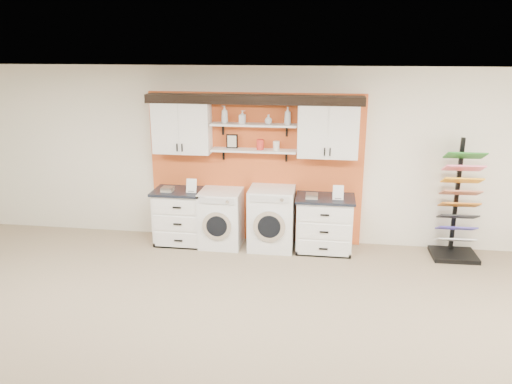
% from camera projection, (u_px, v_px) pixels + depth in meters
% --- Properties ---
extents(ceiling, '(10.00, 10.00, 0.00)m').
position_uv_depth(ceiling, '(179.00, 87.00, 3.75)').
color(ceiling, white).
rests_on(ceiling, wall_back).
extents(wall_back, '(10.00, 0.00, 10.00)m').
position_uv_depth(wall_back, '(256.00, 156.00, 7.95)').
color(wall_back, silver).
rests_on(wall_back, floor).
extents(accent_panel, '(3.40, 0.07, 2.40)m').
position_uv_depth(accent_panel, '(255.00, 169.00, 7.97)').
color(accent_panel, '#CE5523').
rests_on(accent_panel, wall_back).
extents(upper_cabinet_left, '(0.90, 0.35, 0.84)m').
position_uv_depth(upper_cabinet_left, '(182.00, 126.00, 7.77)').
color(upper_cabinet_left, white).
rests_on(upper_cabinet_left, wall_back).
extents(upper_cabinet_right, '(0.90, 0.35, 0.84)m').
position_uv_depth(upper_cabinet_right, '(328.00, 130.00, 7.46)').
color(upper_cabinet_right, white).
rests_on(upper_cabinet_right, wall_back).
extents(shelf_lower, '(1.32, 0.28, 0.03)m').
position_uv_depth(shelf_lower, '(254.00, 150.00, 7.72)').
color(shelf_lower, white).
rests_on(shelf_lower, wall_back).
extents(shelf_upper, '(1.32, 0.28, 0.03)m').
position_uv_depth(shelf_upper, '(254.00, 125.00, 7.61)').
color(shelf_upper, white).
rests_on(shelf_upper, wall_back).
extents(crown_molding, '(3.30, 0.41, 0.13)m').
position_uv_depth(crown_molding, '(254.00, 98.00, 7.51)').
color(crown_molding, black).
rests_on(crown_molding, wall_back).
extents(picture_frame, '(0.18, 0.02, 0.22)m').
position_uv_depth(picture_frame, '(232.00, 141.00, 7.78)').
color(picture_frame, black).
rests_on(picture_frame, shelf_lower).
extents(canister_red, '(0.11, 0.11, 0.16)m').
position_uv_depth(canister_red, '(260.00, 145.00, 7.68)').
color(canister_red, red).
rests_on(canister_red, shelf_lower).
extents(canister_cream, '(0.10, 0.10, 0.14)m').
position_uv_depth(canister_cream, '(276.00, 146.00, 7.65)').
color(canister_cream, silver).
rests_on(canister_cream, shelf_lower).
extents(base_cabinet_left, '(0.91, 0.66, 0.89)m').
position_uv_depth(base_cabinet_left, '(183.00, 216.00, 8.03)').
color(base_cabinet_left, white).
rests_on(base_cabinet_left, floor).
extents(base_cabinet_right, '(0.89, 0.66, 0.88)m').
position_uv_depth(base_cabinet_right, '(324.00, 224.00, 7.73)').
color(base_cabinet_right, white).
rests_on(base_cabinet_right, floor).
extents(washer, '(0.65, 0.71, 0.90)m').
position_uv_depth(washer, '(221.00, 218.00, 7.94)').
color(washer, white).
rests_on(washer, floor).
extents(dryer, '(0.70, 0.71, 0.98)m').
position_uv_depth(dryer, '(272.00, 218.00, 7.82)').
color(dryer, white).
rests_on(dryer, floor).
extents(sample_rack, '(0.67, 0.56, 1.80)m').
position_uv_depth(sample_rack, '(457.00, 222.00, 7.46)').
color(sample_rack, black).
rests_on(sample_rack, floor).
extents(soap_bottle_a, '(0.10, 0.10, 0.27)m').
position_uv_depth(soap_bottle_a, '(225.00, 114.00, 7.63)').
color(soap_bottle_a, silver).
rests_on(soap_bottle_a, shelf_upper).
extents(soap_bottle_b, '(0.10, 0.10, 0.20)m').
position_uv_depth(soap_bottle_b, '(242.00, 117.00, 7.60)').
color(soap_bottle_b, silver).
rests_on(soap_bottle_b, shelf_upper).
extents(soap_bottle_c, '(0.16, 0.16, 0.14)m').
position_uv_depth(soap_bottle_c, '(268.00, 119.00, 7.55)').
color(soap_bottle_c, silver).
rests_on(soap_bottle_c, shelf_upper).
extents(soap_bottle_d, '(0.13, 0.13, 0.27)m').
position_uv_depth(soap_bottle_d, '(288.00, 116.00, 7.49)').
color(soap_bottle_d, silver).
rests_on(soap_bottle_d, shelf_upper).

